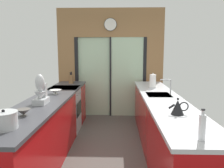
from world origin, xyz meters
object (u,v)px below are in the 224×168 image
at_px(stand_mixer, 41,93).
at_px(kettle, 178,107).
at_px(soap_bottle, 202,127).
at_px(knife_block, 71,79).
at_px(oven_range, 65,109).
at_px(stock_pot, 4,120).
at_px(mixing_bowl_near, 24,112).
at_px(paper_towel_roll, 153,81).
at_px(mixing_bowl_far, 56,92).

bearing_deg(stand_mixer, kettle, -15.19).
relative_size(stand_mixer, soap_bottle, 1.56).
bearing_deg(knife_block, kettle, -54.39).
bearing_deg(oven_range, soap_bottle, -56.04).
height_order(oven_range, soap_bottle, soap_bottle).
xyz_separation_m(stand_mixer, kettle, (1.78, -0.48, -0.07)).
xyz_separation_m(stand_mixer, stock_pot, (-0.00, -1.02, -0.08)).
bearing_deg(oven_range, stock_pot, -89.57).
xyz_separation_m(mixing_bowl_near, soap_bottle, (1.78, -0.66, 0.07)).
distance_m(knife_block, paper_towel_roll, 1.88).
xyz_separation_m(knife_block, stand_mixer, (-0.00, -2.00, 0.06)).
bearing_deg(kettle, stand_mixer, 164.81).
xyz_separation_m(stock_pot, kettle, (1.78, 0.54, 0.00)).
height_order(oven_range, kettle, kettle).
distance_m(mixing_bowl_far, knife_block, 1.28).
xyz_separation_m(knife_block, paper_towel_roll, (1.78, -0.60, 0.03)).
height_order(mixing_bowl_far, stock_pot, stock_pot).
relative_size(oven_range, kettle, 3.89).
height_order(knife_block, kettle, knife_block).
distance_m(knife_block, soap_bottle, 3.70).
xyz_separation_m(oven_range, stock_pot, (0.02, -2.45, 0.55)).
distance_m(soap_bottle, paper_towel_roll, 2.65).
height_order(mixing_bowl_near, kettle, kettle).
height_order(oven_range, stock_pot, stock_pot).
bearing_deg(mixing_bowl_far, soap_bottle, -47.95).
bearing_deg(mixing_bowl_far, knife_block, 90.00).
bearing_deg(mixing_bowl_near, mixing_bowl_far, 90.00).
relative_size(knife_block, stand_mixer, 0.65).
relative_size(mixing_bowl_far, soap_bottle, 0.76).
bearing_deg(mixing_bowl_far, oven_range, 91.52).
bearing_deg(mixing_bowl_near, oven_range, 90.53).
distance_m(mixing_bowl_far, kettle, 2.16).
height_order(oven_range, knife_block, knife_block).
bearing_deg(paper_towel_roll, oven_range, 179.48).
relative_size(kettle, soap_bottle, 0.88).
bearing_deg(paper_towel_roll, knife_block, 161.51).
distance_m(oven_range, kettle, 2.68).
height_order(stand_mixer, paper_towel_roll, stand_mixer).
xyz_separation_m(kettle, paper_towel_roll, (-0.00, 1.89, 0.05)).
bearing_deg(kettle, stock_pot, -163.29).
bearing_deg(paper_towel_roll, kettle, -89.93).
height_order(mixing_bowl_near, paper_towel_roll, paper_towel_roll).
relative_size(knife_block, kettle, 1.15).
bearing_deg(soap_bottle, paper_towel_roll, 90.00).
bearing_deg(kettle, knife_block, 125.61).
bearing_deg(stand_mixer, stock_pot, -90.00).
bearing_deg(stand_mixer, mixing_bowl_near, -90.00).
height_order(oven_range, mixing_bowl_far, mixing_bowl_far).
bearing_deg(knife_block, paper_towel_roll, -18.49).
distance_m(mixing_bowl_near, paper_towel_roll, 2.67).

